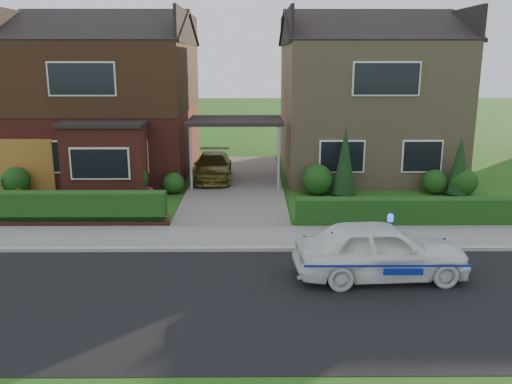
{
  "coord_description": "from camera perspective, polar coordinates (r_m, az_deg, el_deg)",
  "views": [
    {
      "loc": [
        0.68,
        -11.03,
        5.22
      ],
      "look_at": [
        0.78,
        3.5,
        1.58
      ],
      "focal_mm": 38.0,
      "sensor_mm": 36.0,
      "label": 1
    }
  ],
  "objects": [
    {
      "name": "carport_link",
      "position": [
        22.15,
        -2.17,
        7.4
      ],
      "size": [
        3.8,
        3.0,
        2.77
      ],
      "color": "black",
      "rests_on": "ground"
    },
    {
      "name": "garage_door",
      "position": [
        23.19,
        -23.06,
        2.57
      ],
      "size": [
        2.2,
        0.1,
        2.1
      ],
      "primitive_type": "cube",
      "color": "#945B20",
      "rests_on": "ground"
    },
    {
      "name": "driveway_car",
      "position": [
        23.16,
        -4.55,
        2.7
      ],
      "size": [
        1.64,
        3.87,
        1.11
      ],
      "primitive_type": "imported",
      "rotation": [
        0.0,
        0.0,
        0.02
      ],
      "color": "brown",
      "rests_on": "driveway"
    },
    {
      "name": "hedge_left",
      "position": [
        18.46,
        -20.96,
        -3.33
      ],
      "size": [
        7.5,
        0.55,
        0.9
      ],
      "primitive_type": "cube",
      "color": "#153D13",
      "rests_on": "ground"
    },
    {
      "name": "potted_plant_c",
      "position": [
        19.53,
        -10.99,
        -0.58
      ],
      "size": [
        0.45,
        0.45,
        0.74
      ],
      "primitive_type": "imported",
      "rotation": [
        0.0,
        0.0,
        1.48
      ],
      "color": "gray",
      "rests_on": "ground"
    },
    {
      "name": "conifer_a",
      "position": [
        20.91,
        9.32,
        3.06
      ],
      "size": [
        0.9,
        0.9,
        2.6
      ],
      "primitive_type": "cone",
      "color": "black",
      "rests_on": "ground"
    },
    {
      "name": "house_right",
      "position": [
        25.59,
        11.33,
        10.3
      ],
      "size": [
        7.5,
        8.06,
        7.25
      ],
      "color": "#957E5B",
      "rests_on": "ground"
    },
    {
      "name": "shrub_right_near",
      "position": [
        21.1,
        6.47,
        1.32
      ],
      "size": [
        1.2,
        1.2,
        1.2
      ],
      "primitive_type": "sphere",
      "color": "#153D13",
      "rests_on": "ground"
    },
    {
      "name": "potted_plant_b",
      "position": [
        20.69,
        -23.96,
        -0.68
      ],
      "size": [
        0.53,
        0.49,
        0.78
      ],
      "primitive_type": "imported",
      "rotation": [
        0.0,
        0.0,
        0.41
      ],
      "color": "gray",
      "rests_on": "ground"
    },
    {
      "name": "shrub_left_mid",
      "position": [
        21.36,
        -13.05,
        1.36
      ],
      "size": [
        1.32,
        1.32,
        1.32
      ],
      "primitive_type": "sphere",
      "color": "#153D13",
      "rests_on": "ground"
    },
    {
      "name": "driveway",
      "position": [
        22.64,
        -2.11,
        0.87
      ],
      "size": [
        3.8,
        12.0,
        0.12
      ],
      "primitive_type": "cube",
      "color": "#666059",
      "rests_on": "ground"
    },
    {
      "name": "house_left",
      "position": [
        25.8,
        -15.16,
        10.45
      ],
      "size": [
        7.5,
        9.53,
        7.25
      ],
      "color": "maroon",
      "rests_on": "ground"
    },
    {
      "name": "shrub_right_far",
      "position": [
        22.3,
        20.97,
        1.0
      ],
      "size": [
        1.08,
        1.08,
        1.08
      ],
      "primitive_type": "sphere",
      "color": "#153D13",
      "rests_on": "ground"
    },
    {
      "name": "ground",
      "position": [
        12.22,
        -3.63,
        -11.26
      ],
      "size": [
        120.0,
        120.0,
        0.0
      ],
      "primitive_type": "plane",
      "color": "#184F15",
      "rests_on": "ground"
    },
    {
      "name": "shrub_left_near",
      "position": [
        21.41,
        -8.66,
        0.94
      ],
      "size": [
        0.84,
        0.84,
        0.84
      ],
      "primitive_type": "sphere",
      "color": "#153D13",
      "rests_on": "ground"
    },
    {
      "name": "kerb",
      "position": [
        15.01,
        -2.99,
        -6.07
      ],
      "size": [
        60.0,
        0.16,
        0.12
      ],
      "primitive_type": "cube",
      "color": "#9E9993",
      "rests_on": "ground"
    },
    {
      "name": "hedge_right",
      "position": [
        17.94,
        16.23,
        -3.44
      ],
      "size": [
        7.5,
        0.55,
        0.8
      ],
      "primitive_type": "cube",
      "color": "#153D13",
      "rests_on": "ground"
    },
    {
      "name": "police_car",
      "position": [
        13.39,
        12.95,
        -6.02
      ],
      "size": [
        3.8,
        4.23,
        1.57
      ],
      "rotation": [
        0.0,
        0.0,
        1.64
      ],
      "color": "white",
      "rests_on": "ground"
    },
    {
      "name": "conifer_b",
      "position": [
        22.11,
        20.62,
        2.41
      ],
      "size": [
        0.9,
        0.9,
        2.2
      ],
      "primitive_type": "cone",
      "color": "black",
      "rests_on": "ground"
    },
    {
      "name": "dwarf_wall",
      "position": [
        18.28,
        -21.17,
        -2.93
      ],
      "size": [
        7.7,
        0.25,
        0.36
      ],
      "primitive_type": "cube",
      "color": "maroon",
      "rests_on": "ground"
    },
    {
      "name": "shrub_right_mid",
      "position": [
        22.24,
        18.29,
        1.03
      ],
      "size": [
        0.96,
        0.96,
        0.96
      ],
      "primitive_type": "sphere",
      "color": "#153D13",
      "rests_on": "ground"
    },
    {
      "name": "sidewalk",
      "position": [
        16.01,
        -2.83,
        -4.81
      ],
      "size": [
        60.0,
        2.0,
        0.1
      ],
      "primitive_type": "cube",
      "color": "slate",
      "rests_on": "ground"
    },
    {
      "name": "shrub_left_far",
      "position": [
        22.97,
        -23.94,
        1.08
      ],
      "size": [
        1.08,
        1.08,
        1.08
      ],
      "primitive_type": "sphere",
      "color": "#153D13",
      "rests_on": "ground"
    },
    {
      "name": "road",
      "position": [
        12.22,
        -3.63,
        -11.26
      ],
      "size": [
        60.0,
        6.0,
        0.02
      ],
      "primitive_type": "cube",
      "color": "black",
      "rests_on": "ground"
    }
  ]
}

